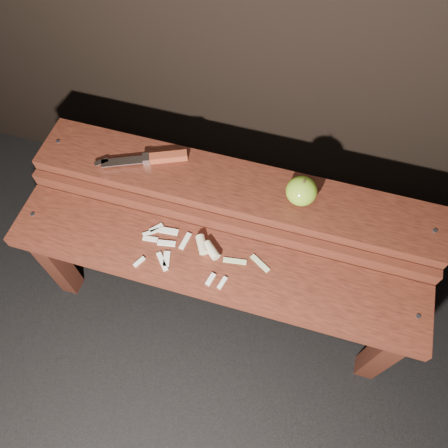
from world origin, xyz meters
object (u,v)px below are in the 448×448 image
(bench_front_tier, at_px, (212,275))
(bench_rear_tier, at_px, (234,201))
(apple, at_px, (302,191))
(knife, at_px, (157,158))

(bench_front_tier, distance_m, bench_rear_tier, 0.23)
(bench_rear_tier, bearing_deg, apple, 1.31)
(bench_rear_tier, relative_size, knife, 4.63)
(bench_rear_tier, height_order, apple, apple)
(bench_rear_tier, relative_size, apple, 13.29)
(bench_rear_tier, distance_m, apple, 0.23)
(bench_front_tier, relative_size, bench_rear_tier, 1.00)
(apple, height_order, knife, apple)
(bench_front_tier, height_order, knife, knife)
(bench_front_tier, height_order, bench_rear_tier, bench_rear_tier)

